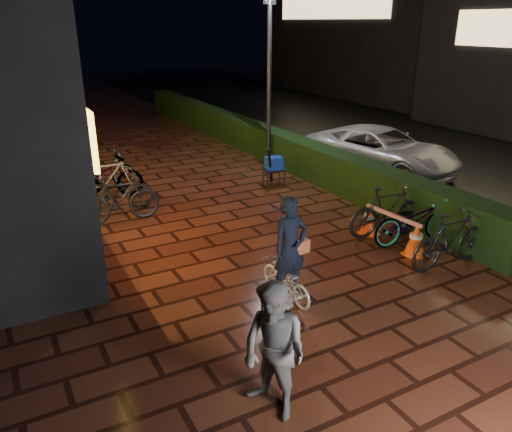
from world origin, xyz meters
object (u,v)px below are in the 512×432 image
bystander_person (274,351)px  cyclist (288,263)px  van (381,150)px  traffic_barrier (392,229)px  cart_assembly (274,165)px

bystander_person → cyclist: bearing=126.8°
bystander_person → van: (7.87, 7.07, -0.18)m
traffic_barrier → cyclist: bearing=-164.3°
cyclist → traffic_barrier: 3.14m
bystander_person → van: bystander_person is taller
bystander_person → cart_assembly: (4.36, 7.43, -0.25)m
traffic_barrier → bystander_person: bearing=-147.1°
cart_assembly → van: bearing=-5.8°
bystander_person → van: bearing=114.3°
cart_assembly → cyclist: bearing=-118.3°
cyclist → cart_assembly: 6.10m
traffic_barrier → cart_assembly: (-0.11, 4.53, 0.25)m
van → traffic_barrier: 5.39m
bystander_person → cyclist: (1.47, 2.06, -0.17)m
van → traffic_barrier: size_ratio=2.87×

